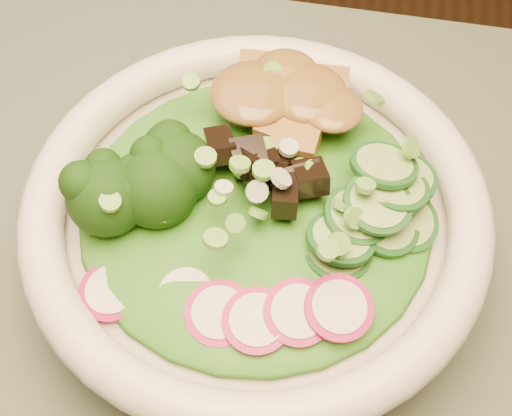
# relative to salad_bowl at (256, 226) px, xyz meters

# --- Properties ---
(salad_bowl) EXTENTS (0.30, 0.30, 0.08)m
(salad_bowl) POSITION_rel_salad_bowl_xyz_m (0.00, 0.00, 0.00)
(salad_bowl) COLOR white
(salad_bowl) RESTS_ON dining_table
(lettuce_bed) EXTENTS (0.23, 0.23, 0.03)m
(lettuce_bed) POSITION_rel_salad_bowl_xyz_m (0.00, 0.00, 0.02)
(lettuce_bed) COLOR #226515
(lettuce_bed) RESTS_ON salad_bowl
(broccoli_florets) EXTENTS (0.10, 0.09, 0.05)m
(broccoli_florets) POSITION_rel_salad_bowl_xyz_m (-0.07, -0.00, 0.04)
(broccoli_florets) COLOR black
(broccoli_florets) RESTS_ON salad_bowl
(radish_slices) EXTENTS (0.13, 0.06, 0.02)m
(radish_slices) POSITION_rel_salad_bowl_xyz_m (0.00, -0.07, 0.03)
(radish_slices) COLOR #A00C4D
(radish_slices) RESTS_ON salad_bowl
(cucumber_slices) EXTENTS (0.09, 0.09, 0.04)m
(cucumber_slices) POSITION_rel_salad_bowl_xyz_m (0.07, 0.00, 0.04)
(cucumber_slices) COLOR #95C56D
(cucumber_slices) RESTS_ON salad_bowl
(mushroom_heap) EXTENTS (0.09, 0.09, 0.04)m
(mushroom_heap) POSITION_rel_salad_bowl_xyz_m (-0.00, 0.01, 0.04)
(mushroom_heap) COLOR black
(mushroom_heap) RESTS_ON salad_bowl
(tofu_cubes) EXTENTS (0.11, 0.08, 0.04)m
(tofu_cubes) POSITION_rel_salad_bowl_xyz_m (0.00, 0.07, 0.04)
(tofu_cubes) COLOR olive
(tofu_cubes) RESTS_ON salad_bowl
(peanut_sauce) EXTENTS (0.08, 0.06, 0.02)m
(peanut_sauce) POSITION_rel_salad_bowl_xyz_m (0.00, 0.07, 0.05)
(peanut_sauce) COLOR brown
(peanut_sauce) RESTS_ON tofu_cubes
(scallion_garnish) EXTENTS (0.21, 0.21, 0.03)m
(scallion_garnish) POSITION_rel_salad_bowl_xyz_m (0.00, 0.00, 0.05)
(scallion_garnish) COLOR #66AE3D
(scallion_garnish) RESTS_ON salad_bowl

